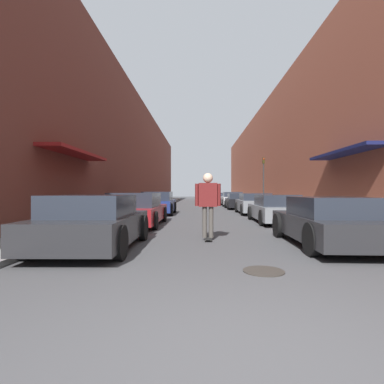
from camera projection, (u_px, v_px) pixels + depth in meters
ground at (204, 209)px, 24.17m from camera, size 120.35×120.35×0.00m
curb_strip_left at (154, 205)px, 29.75m from camera, size 1.80×54.70×0.12m
curb_strip_right at (252, 205)px, 29.53m from camera, size 1.80×54.70×0.12m
building_row_left at (125, 155)px, 29.81m from camera, size 4.90×54.70×9.98m
building_row_right at (281, 156)px, 29.45m from camera, size 4.90×54.70×9.74m
parked_car_left_0 at (94, 223)px, 7.11m from camera, size 2.07×4.01×1.28m
parked_car_left_1 at (136, 210)px, 12.09m from camera, size 2.07×4.76×1.32m
parked_car_left_2 at (158, 203)px, 18.03m from camera, size 1.98×3.97×1.36m
parked_car_right_0 at (328, 222)px, 7.53m from camera, size 1.95×4.32×1.23m
parked_car_right_1 at (275, 209)px, 13.11m from camera, size 1.88×4.39×1.23m
parked_car_right_2 at (254, 204)px, 18.31m from camera, size 2.00×4.31×1.26m
parked_car_right_3 at (239, 201)px, 23.70m from camera, size 2.06×3.98×1.23m
parked_car_right_4 at (232, 199)px, 28.63m from camera, size 2.05×4.33×1.33m
parked_car_right_5 at (227, 198)px, 33.76m from camera, size 2.09×4.69×1.26m
skateboarder at (208, 199)px, 8.38m from camera, size 0.72×0.78×1.88m
manhole_cover at (264, 271)px, 5.08m from camera, size 0.70×0.70×0.02m
traffic_light at (264, 177)px, 22.68m from camera, size 0.16×0.22×3.83m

